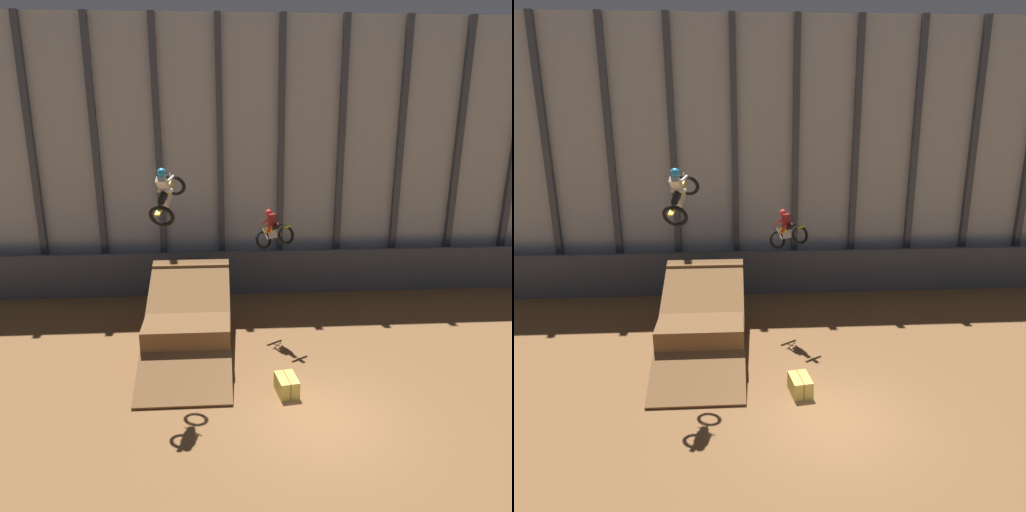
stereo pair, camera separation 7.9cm
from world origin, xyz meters
The scene contains 7 objects.
ground_plane centered at (0.00, 0.00, 0.00)m, with size 60.00×60.00×0.00m, color brown.
arena_back_wall centered at (0.00, 11.03, 6.15)m, with size 32.00×0.40×12.31m.
lower_barrier centered at (0.00, 10.01, 1.03)m, with size 31.36×0.20×2.06m.
dirt_ramp centered at (-4.01, 5.06, 0.91)m, with size 3.01×6.39×2.73m.
rider_bike_left_air centered at (-4.29, 2.07, 6.20)m, with size 1.06×1.89×1.69m.
rider_bike_right_air centered at (-0.85, 5.78, 4.10)m, with size 1.53×1.80×1.65m.
hay_bale_trackside centered at (-0.82, 1.43, 0.28)m, with size 0.73×0.98×0.57m.
Camera 2 is at (-2.61, -12.08, 8.72)m, focal length 35.00 mm.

